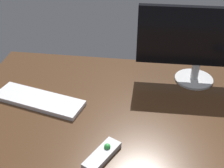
# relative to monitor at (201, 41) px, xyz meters

# --- Properties ---
(desk) EXTENTS (1.40, 0.84, 0.02)m
(desk) POSITION_rel_monitor_xyz_m (-0.32, -0.25, -0.22)
(desk) COLOR #4C301C
(desk) RESTS_ON ground
(monitor) EXTENTS (0.58, 0.19, 0.37)m
(monitor) POSITION_rel_monitor_xyz_m (0.00, 0.00, 0.00)
(monitor) COLOR silver
(monitor) RESTS_ON desk
(keyboard) EXTENTS (0.43, 0.22, 0.02)m
(keyboard) POSITION_rel_monitor_xyz_m (-0.70, -0.28, -0.21)
(keyboard) COLOR white
(keyboard) RESTS_ON desk
(media_remote) EXTENTS (0.13, 0.17, 0.04)m
(media_remote) POSITION_rel_monitor_xyz_m (-0.37, -0.56, -0.20)
(media_remote) COLOR #B7B7BC
(media_remote) RESTS_ON desk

